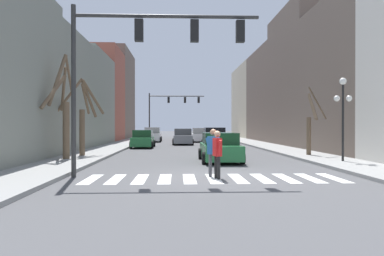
{
  "coord_description": "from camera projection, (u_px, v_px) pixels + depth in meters",
  "views": [
    {
      "loc": [
        -1.35,
        -14.23,
        1.96
      ],
      "look_at": [
        0.39,
        29.65,
        1.69
      ],
      "focal_mm": 35.0,
      "sensor_mm": 36.0,
      "label": 1
    }
  ],
  "objects": [
    {
      "name": "ground_plane",
      "position": [
        213.0,
        177.0,
        14.28
      ],
      "size": [
        240.0,
        240.0,
        0.0
      ],
      "primitive_type": "plane",
      "color": "#4C4C4F"
    },
    {
      "name": "car_at_intersection",
      "position": [
        220.0,
        148.0,
        20.45
      ],
      "size": [
        2.18,
        4.78,
        1.58
      ],
      "rotation": [
        0.0,
        0.0,
        1.57
      ],
      "color": "#236B38",
      "rests_on": "ground_plane"
    },
    {
      "name": "car_parked_left_near",
      "position": [
        214.0,
        138.0,
        34.35
      ],
      "size": [
        2.19,
        4.15,
        1.79
      ],
      "rotation": [
        0.0,
        0.0,
        1.57
      ],
      "color": "black",
      "rests_on": "ground_plane"
    },
    {
      "name": "car_parked_right_near",
      "position": [
        153.0,
        135.0,
        45.23
      ],
      "size": [
        2.16,
        4.47,
        1.76
      ],
      "rotation": [
        0.0,
        0.0,
        1.57
      ],
      "color": "white",
      "rests_on": "ground_plane"
    },
    {
      "name": "street_tree_right_near",
      "position": [
        310.0,
        125.0,
        23.13
      ],
      "size": [
        1.12,
        1.33,
        4.24
      ],
      "color": "brown",
      "rests_on": "sidewalk_right"
    },
    {
      "name": "pedestrian_near_right_corner",
      "position": [
        217.0,
        150.0,
        13.75
      ],
      "size": [
        0.32,
        0.76,
        1.77
      ],
      "rotation": [
        0.0,
        0.0,
        1.8
      ],
      "color": "black",
      "rests_on": "ground_plane"
    },
    {
      "name": "car_driving_toward_lane",
      "position": [
        200.0,
        135.0,
        45.02
      ],
      "size": [
        2.14,
        4.4,
        1.68
      ],
      "rotation": [
        0.0,
        0.0,
        1.57
      ],
      "color": "white",
      "rests_on": "ground_plane"
    },
    {
      "name": "car_parked_left_mid",
      "position": [
        143.0,
        139.0,
        33.36
      ],
      "size": [
        2.01,
        4.63,
        1.58
      ],
      "rotation": [
        0.0,
        0.0,
        1.57
      ],
      "color": "#236B38",
      "rests_on": "ground_plane"
    },
    {
      "name": "car_parked_right_far",
      "position": [
        183.0,
        137.0,
        38.98
      ],
      "size": [
        2.14,
        4.78,
        1.66
      ],
      "rotation": [
        0.0,
        0.0,
        -1.57
      ],
      "color": "gray",
      "rests_on": "ground_plane"
    },
    {
      "name": "street_tree_left_far",
      "position": [
        83.0,
        116.0,
        22.88
      ],
      "size": [
        2.63,
        1.81,
        4.72
      ],
      "color": "brown",
      "rests_on": "sidewalk_left"
    },
    {
      "name": "building_row_left",
      "position": [
        76.0,
        92.0,
        37.37
      ],
      "size": [
        6.0,
        54.77,
        13.16
      ],
      "color": "gray",
      "rests_on": "ground_plane"
    },
    {
      "name": "traffic_signal_far",
      "position": [
        170.0,
        105.0,
        52.94
      ],
      "size": [
        7.85,
        0.28,
        6.56
      ],
      "color": "#2D2D2D",
      "rests_on": "ground_plane"
    },
    {
      "name": "sidewalk_left",
      "position": [
        27.0,
        176.0,
        14.01
      ],
      "size": [
        2.89,
        90.0,
        0.15
      ],
      "color": "gray",
      "rests_on": "ground_plane"
    },
    {
      "name": "building_row_right",
      "position": [
        304.0,
        87.0,
        37.68
      ],
      "size": [
        6.0,
        58.81,
        12.89
      ],
      "color": "beige",
      "rests_on": "ground_plane"
    },
    {
      "name": "traffic_signal_near",
      "position": [
        142.0,
        49.0,
        14.29
      ],
      "size": [
        7.17,
        0.28,
        6.55
      ],
      "color": "#2D2D2D",
      "rests_on": "ground_plane"
    },
    {
      "name": "street_lamp_right_corner",
      "position": [
        343.0,
        102.0,
        19.13
      ],
      "size": [
        0.95,
        0.36,
        4.27
      ],
      "color": "black",
      "rests_on": "sidewalk_right"
    },
    {
      "name": "street_tree_left_near",
      "position": [
        63.0,
        110.0,
        20.38
      ],
      "size": [
        1.14,
        3.12,
        5.72
      ],
      "color": "brown",
      "rests_on": "sidewalk_left"
    },
    {
      "name": "pedestrian_crossing_street",
      "position": [
        213.0,
        149.0,
        14.24
      ],
      "size": [
        0.59,
        0.66,
        1.83
      ],
      "rotation": [
        0.0,
        0.0,
        5.42
      ],
      "color": "#4C4C51",
      "rests_on": "ground_plane"
    },
    {
      "name": "crosswalk_stripes",
      "position": [
        214.0,
        179.0,
        13.82
      ],
      "size": [
        9.45,
        2.6,
        0.01
      ],
      "color": "white",
      "rests_on": "ground_plane"
    }
  ]
}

